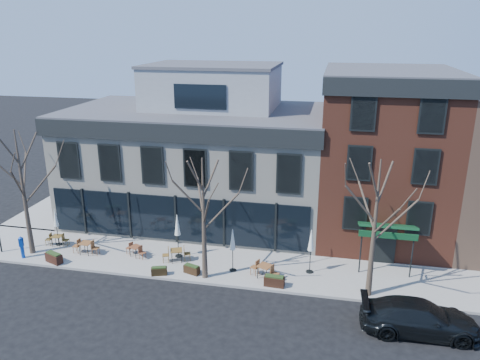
% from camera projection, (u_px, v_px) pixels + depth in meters
% --- Properties ---
extents(ground, '(120.00, 120.00, 0.00)m').
position_uv_depth(ground, '(178.00, 245.00, 30.90)').
color(ground, black).
rests_on(ground, ground).
extents(sidewalk_front, '(33.50, 4.70, 0.15)m').
position_uv_depth(sidewalk_front, '(217.00, 264.00, 28.24)').
color(sidewalk_front, gray).
rests_on(sidewalk_front, ground).
extents(sidewalk_side, '(4.50, 12.00, 0.15)m').
position_uv_depth(sidewalk_side, '(72.00, 200.00, 38.63)').
color(sidewalk_side, gray).
rests_on(sidewalk_side, ground).
extents(corner_building, '(18.39, 10.39, 11.10)m').
position_uv_depth(corner_building, '(199.00, 156.00, 34.13)').
color(corner_building, beige).
rests_on(corner_building, ground).
extents(red_brick_building, '(8.20, 11.78, 11.18)m').
position_uv_depth(red_brick_building, '(384.00, 154.00, 31.25)').
color(red_brick_building, brown).
rests_on(red_brick_building, ground).
extents(tree_corner, '(3.93, 3.98, 7.92)m').
position_uv_depth(tree_corner, '(24.00, 191.00, 28.24)').
color(tree_corner, '#382B21').
rests_on(tree_corner, sidewalk_front).
extents(tree_mid, '(3.50, 3.55, 7.04)m').
position_uv_depth(tree_mid, '(204.00, 218.00, 25.50)').
color(tree_mid, '#382B21').
rests_on(tree_mid, sidewalk_front).
extents(tree_right, '(3.72, 3.77, 7.48)m').
position_uv_depth(tree_right, '(375.00, 228.00, 23.68)').
color(tree_right, '#382B21').
rests_on(tree_right, sidewalk_front).
extents(parked_sedan, '(5.49, 2.38, 1.57)m').
position_uv_depth(parked_sedan, '(419.00, 318.00, 21.82)').
color(parked_sedan, black).
rests_on(parked_sedan, ground).
extents(call_box, '(0.29, 0.29, 1.45)m').
position_uv_depth(call_box, '(22.00, 246.00, 28.62)').
color(call_box, '#0C38A0').
rests_on(call_box, sidewalk_front).
extents(cafe_set_0, '(1.59, 0.69, 0.82)m').
position_uv_depth(cafe_set_0, '(57.00, 239.00, 30.37)').
color(cafe_set_0, brown).
rests_on(cafe_set_0, sidewalk_front).
extents(cafe_set_1, '(1.77, 0.73, 0.93)m').
position_uv_depth(cafe_set_1, '(86.00, 247.00, 29.23)').
color(cafe_set_1, brown).
rests_on(cafe_set_1, sidewalk_front).
extents(cafe_set_2, '(1.56, 0.98, 0.81)m').
position_uv_depth(cafe_set_2, '(136.00, 250.00, 28.92)').
color(cafe_set_2, brown).
rests_on(cafe_set_2, sidewalk_front).
extents(cafe_set_3, '(1.78, 1.01, 0.92)m').
position_uv_depth(cafe_set_3, '(176.00, 254.00, 28.30)').
color(cafe_set_3, brown).
rests_on(cafe_set_3, sidewalk_front).
extents(cafe_set_4, '(1.84, 1.14, 0.96)m').
position_uv_depth(cafe_set_4, '(265.00, 270.00, 26.39)').
color(cafe_set_4, brown).
rests_on(cafe_set_4, sidewalk_front).
extents(umbrella_0, '(0.40, 0.40, 2.52)m').
position_uv_depth(umbrella_0, '(56.00, 219.00, 30.05)').
color(umbrella_0, black).
rests_on(umbrella_0, sidewalk_front).
extents(umbrella_2, '(0.45, 0.45, 2.78)m').
position_uv_depth(umbrella_2, '(177.00, 227.00, 28.42)').
color(umbrella_2, black).
rests_on(umbrella_2, sidewalk_front).
extents(umbrella_3, '(0.42, 0.42, 2.62)m').
position_uv_depth(umbrella_3, '(233.00, 242.00, 26.75)').
color(umbrella_3, black).
rests_on(umbrella_3, sidewalk_front).
extents(umbrella_4, '(0.43, 0.43, 2.67)m').
position_uv_depth(umbrella_4, '(311.00, 243.00, 26.57)').
color(umbrella_4, black).
rests_on(umbrella_4, sidewalk_front).
extents(planter_0, '(1.21, 0.83, 0.63)m').
position_uv_depth(planter_0, '(54.00, 258.00, 28.20)').
color(planter_0, black).
rests_on(planter_0, sidewalk_front).
extents(planter_1, '(0.96, 0.61, 0.50)m').
position_uv_depth(planter_1, '(159.00, 271.00, 26.80)').
color(planter_1, black).
rests_on(planter_1, sidewalk_front).
extents(planter_2, '(1.02, 0.66, 0.53)m').
position_uv_depth(planter_2, '(192.00, 269.00, 26.95)').
color(planter_2, black).
rests_on(planter_2, sidewalk_front).
extents(planter_3, '(1.13, 0.50, 0.62)m').
position_uv_depth(planter_3, '(274.00, 281.00, 25.62)').
color(planter_3, black).
rests_on(planter_3, sidewalk_front).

